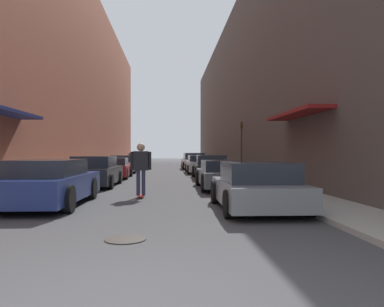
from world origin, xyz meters
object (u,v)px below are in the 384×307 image
parked_car_left_0 (51,183)px  parked_car_left_1 (96,172)px  parked_car_left_5 (138,160)px  parked_car_right_5 (192,160)px  parked_car_right_2 (210,167)px  parked_car_right_4 (194,161)px  parked_car_right_0 (257,187)px  manhole_cover (125,239)px  parked_car_left_3 (123,164)px  parked_car_left_4 (131,162)px  parked_car_right_1 (221,174)px  skateboarder (141,164)px  parked_car_right_3 (200,164)px  traffic_light (241,141)px  parked_car_left_2 (113,168)px

parked_car_left_0 → parked_car_left_1: size_ratio=1.04×
parked_car_left_5 → parked_car_right_5: 5.65m
parked_car_right_2 → parked_car_right_4: (-0.18, 11.62, 0.04)m
parked_car_right_0 → manhole_cover: parked_car_right_0 is taller
parked_car_left_3 → parked_car_right_2: 8.50m
parked_car_left_4 → parked_car_right_1: size_ratio=1.03×
parked_car_right_0 → parked_car_right_5: bearing=89.8°
parked_car_right_0 → parked_car_right_5: (0.08, 28.79, 0.06)m
parked_car_left_4 → parked_car_right_2: (5.65, -11.94, 0.05)m
skateboarder → manhole_cover: skateboarder is taller
parked_car_left_4 → parked_car_right_4: size_ratio=1.09×
parked_car_left_5 → skateboarder: bearing=-85.0°
parked_car_left_3 → manhole_cover: size_ratio=6.04×
parked_car_left_0 → parked_car_right_2: bearing=61.6°
parked_car_right_3 → skateboarder: 14.57m
parked_car_right_1 → parked_car_right_3: bearing=89.6°
manhole_cover → traffic_light: (5.53, 18.03, 2.21)m
parked_car_left_5 → parked_car_right_0: parked_car_left_5 is taller
parked_car_left_1 → parked_car_right_2: size_ratio=1.03×
parked_car_left_1 → skateboarder: 4.78m
parked_car_left_4 → parked_car_right_4: (5.47, -0.32, 0.09)m
parked_car_right_1 → parked_car_right_3: parked_car_right_3 is taller
parked_car_left_0 → parked_car_left_1: 5.91m
parked_car_right_0 → parked_car_right_1: parked_car_right_0 is taller
parked_car_left_0 → skateboarder: (2.37, 1.73, 0.47)m
parked_car_right_1 → skateboarder: 4.22m
parked_car_right_2 → parked_car_right_5: (0.01, 17.29, 0.02)m
parked_car_left_1 → parked_car_left_2: 5.23m
parked_car_left_4 → parked_car_left_1: bearing=-89.6°
parked_car_right_0 → skateboarder: 4.30m
parked_car_left_5 → parked_car_right_3: (5.46, -12.48, -0.03)m
parked_car_left_5 → parked_car_left_0: bearing=-90.1°
parked_car_right_2 → parked_car_right_3: 5.55m
parked_car_right_4 → parked_car_left_3: bearing=-136.1°
parked_car_right_1 → parked_car_left_3: bearing=114.1°
parked_car_right_1 → traffic_light: traffic_light is taller
parked_car_right_4 → parked_car_right_3: bearing=-89.5°
parked_car_right_4 → skateboarder: skateboarder is taller
parked_car_right_0 → parked_car_left_3: bearing=107.3°
parked_car_right_4 → parked_car_right_0: bearing=-89.7°
parked_car_right_0 → parked_car_right_1: (-0.12, 5.67, -0.02)m
parked_car_right_3 → skateboarder: size_ratio=2.63×
parked_car_left_2 → parked_car_right_0: size_ratio=1.02×
parked_car_right_0 → parked_car_right_3: bearing=90.2°
manhole_cover → parked_car_right_3: bearing=81.6°
parked_car_left_1 → parked_car_right_3: parked_car_left_1 is taller
parked_car_left_4 → parked_car_right_0: size_ratio=1.20×
parked_car_left_3 → parked_car_right_2: (5.64, -6.36, 0.02)m
parked_car_left_1 → parked_car_right_1: size_ratio=0.94×
parked_car_left_1 → parked_car_right_3: 11.41m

